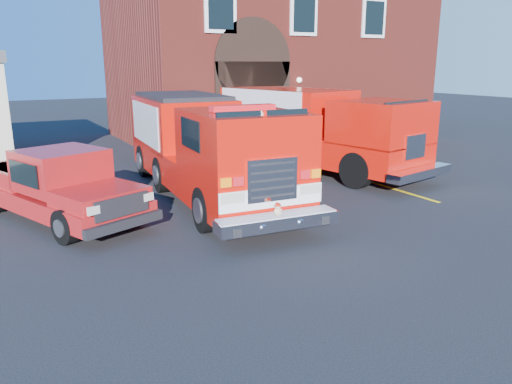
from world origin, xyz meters
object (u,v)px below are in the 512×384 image
fire_station (266,57)px  fire_engine (205,146)px  pickup_truck (58,186)px  secondary_truck (312,127)px

fire_station → fire_engine: (-8.11, -10.43, -2.72)m
fire_engine → pickup_truck: size_ratio=1.63×
fire_station → pickup_truck: 16.76m
fire_station → fire_engine: bearing=-127.9°
pickup_truck → secondary_truck: size_ratio=0.63×
secondary_truck → fire_station: bearing=71.2°
fire_station → pickup_truck: bearing=-139.0°
fire_station → secondary_truck: 9.53m
fire_engine → secondary_truck: bearing=18.9°
pickup_truck → fire_station: bearing=41.0°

